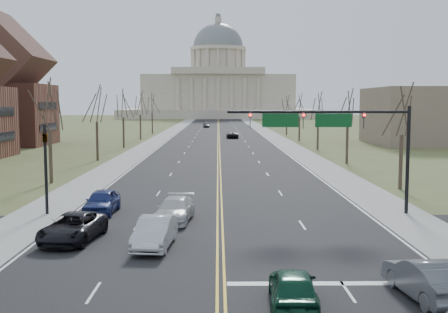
{
  "coord_description": "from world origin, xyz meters",
  "views": [
    {
      "loc": [
        -0.11,
        -23.4,
        7.45
      ],
      "look_at": [
        0.38,
        22.33,
        3.0
      ],
      "focal_mm": 45.0,
      "sensor_mm": 36.0,
      "label": 1
    }
  ],
  "objects_px": {
    "car_sb_inner_lead": "(155,232)",
    "car_far_nb": "(232,135)",
    "car_sb_outer_second": "(102,202)",
    "car_nb_inner_lead": "(293,287)",
    "car_sb_inner_second": "(175,210)",
    "signal_mast": "(332,128)",
    "car_nb_outer_lead": "(426,279)",
    "car_sb_outer_lead": "(73,227)",
    "car_far_sb": "(206,125)",
    "signal_left": "(46,159)"
  },
  "relations": [
    {
      "from": "car_sb_outer_second",
      "to": "car_far_nb",
      "type": "relative_size",
      "value": 0.97
    },
    {
      "from": "car_sb_outer_second",
      "to": "car_nb_inner_lead",
      "type": "bearing_deg",
      "value": -57.66
    },
    {
      "from": "car_sb_outer_lead",
      "to": "car_sb_inner_lead",
      "type": "bearing_deg",
      "value": -9.92
    },
    {
      "from": "car_nb_inner_lead",
      "to": "car_nb_outer_lead",
      "type": "relative_size",
      "value": 0.92
    },
    {
      "from": "car_nb_inner_lead",
      "to": "car_sb_outer_second",
      "type": "bearing_deg",
      "value": -55.09
    },
    {
      "from": "car_sb_inner_lead",
      "to": "car_sb_inner_second",
      "type": "distance_m",
      "value": 6.37
    },
    {
      "from": "car_nb_inner_lead",
      "to": "car_sb_inner_second",
      "type": "bearing_deg",
      "value": -66.08
    },
    {
      "from": "car_sb_inner_second",
      "to": "signal_mast",
      "type": "bearing_deg",
      "value": 18.26
    },
    {
      "from": "car_nb_inner_lead",
      "to": "car_sb_outer_lead",
      "type": "height_order",
      "value": "car_sb_outer_lead"
    },
    {
      "from": "car_nb_outer_lead",
      "to": "car_far_nb",
      "type": "height_order",
      "value": "car_nb_outer_lead"
    },
    {
      "from": "signal_left",
      "to": "car_sb_outer_second",
      "type": "distance_m",
      "value": 4.64
    },
    {
      "from": "signal_left",
      "to": "car_far_nb",
      "type": "bearing_deg",
      "value": 79.64
    },
    {
      "from": "signal_left",
      "to": "car_nb_outer_lead",
      "type": "bearing_deg",
      "value": -40.16
    },
    {
      "from": "signal_left",
      "to": "car_sb_outer_lead",
      "type": "relative_size",
      "value": 1.13
    },
    {
      "from": "car_nb_inner_lead",
      "to": "car_far_nb",
      "type": "relative_size",
      "value": 0.88
    },
    {
      "from": "signal_mast",
      "to": "car_nb_outer_lead",
      "type": "distance_m",
      "value": 17.02
    },
    {
      "from": "car_sb_inner_lead",
      "to": "car_sb_inner_second",
      "type": "height_order",
      "value": "car_sb_inner_lead"
    },
    {
      "from": "signal_mast",
      "to": "car_far_sb",
      "type": "bearing_deg",
      "value": 94.96
    },
    {
      "from": "signal_left",
      "to": "car_nb_inner_lead",
      "type": "xyz_separation_m",
      "value": [
        14.11,
        -17.11,
        -2.97
      ]
    },
    {
      "from": "car_sb_inner_lead",
      "to": "car_far_nb",
      "type": "xyz_separation_m",
      "value": [
        6.19,
        87.12,
        -0.11
      ]
    },
    {
      "from": "signal_left",
      "to": "car_far_sb",
      "type": "height_order",
      "value": "signal_left"
    },
    {
      "from": "car_nb_inner_lead",
      "to": "car_sb_outer_lead",
      "type": "xyz_separation_m",
      "value": [
        -10.52,
        9.84,
        0.01
      ]
    },
    {
      "from": "signal_mast",
      "to": "car_far_sb",
      "type": "height_order",
      "value": "signal_mast"
    },
    {
      "from": "car_sb_outer_lead",
      "to": "car_sb_inner_second",
      "type": "bearing_deg",
      "value": 51.44
    },
    {
      "from": "car_far_sb",
      "to": "car_sb_inner_lead",
      "type": "bearing_deg",
      "value": -97.19
    },
    {
      "from": "signal_left",
      "to": "car_sb_inner_lead",
      "type": "distance_m",
      "value": 12.25
    },
    {
      "from": "car_sb_outer_lead",
      "to": "car_sb_outer_second",
      "type": "bearing_deg",
      "value": 97.01
    },
    {
      "from": "car_far_nb",
      "to": "car_far_sb",
      "type": "distance_m",
      "value": 49.58
    },
    {
      "from": "car_nb_outer_lead",
      "to": "car_sb_outer_lead",
      "type": "relative_size",
      "value": 0.87
    },
    {
      "from": "signal_mast",
      "to": "car_sb_outer_second",
      "type": "xyz_separation_m",
      "value": [
        -15.34,
        0.24,
        -4.95
      ]
    },
    {
      "from": "signal_mast",
      "to": "car_sb_outer_second",
      "type": "distance_m",
      "value": 16.12
    },
    {
      "from": "car_sb_outer_lead",
      "to": "car_far_nb",
      "type": "xyz_separation_m",
      "value": [
        10.74,
        85.73,
        -0.06
      ]
    },
    {
      "from": "signal_left",
      "to": "car_far_nb",
      "type": "relative_size",
      "value": 1.24
    },
    {
      "from": "car_nb_inner_lead",
      "to": "car_sb_outer_lead",
      "type": "distance_m",
      "value": 14.4
    },
    {
      "from": "car_sb_outer_lead",
      "to": "car_far_nb",
      "type": "bearing_deg",
      "value": 89.97
    },
    {
      "from": "car_nb_inner_lead",
      "to": "car_sb_outer_lead",
      "type": "bearing_deg",
      "value": -39.38
    },
    {
      "from": "car_far_sb",
      "to": "car_far_nb",
      "type": "bearing_deg",
      "value": -89.81
    },
    {
      "from": "signal_left",
      "to": "car_sb_inner_second",
      "type": "relative_size",
      "value": 1.19
    },
    {
      "from": "car_sb_inner_lead",
      "to": "car_sb_outer_lead",
      "type": "xyz_separation_m",
      "value": [
        -4.55,
        1.39,
        -0.04
      ]
    },
    {
      "from": "car_sb_inner_second",
      "to": "car_far_sb",
      "type": "height_order",
      "value": "car_far_sb"
    },
    {
      "from": "car_sb_outer_second",
      "to": "car_sb_outer_lead",
      "type": "bearing_deg",
      "value": -88.95
    },
    {
      "from": "signal_mast",
      "to": "car_sb_inner_second",
      "type": "height_order",
      "value": "signal_mast"
    },
    {
      "from": "car_sb_outer_lead",
      "to": "car_far_nb",
      "type": "height_order",
      "value": "car_sb_outer_lead"
    },
    {
      "from": "signal_mast",
      "to": "car_nb_outer_lead",
      "type": "bearing_deg",
      "value": -88.82
    },
    {
      "from": "car_nb_inner_lead",
      "to": "car_sb_outer_second",
      "type": "xyz_separation_m",
      "value": [
        -10.5,
        17.35,
        0.07
      ]
    },
    {
      "from": "signal_left",
      "to": "car_nb_inner_lead",
      "type": "relative_size",
      "value": 1.4
    },
    {
      "from": "car_sb_inner_second",
      "to": "car_far_nb",
      "type": "bearing_deg",
      "value": 91.53
    },
    {
      "from": "car_sb_inner_lead",
      "to": "car_sb_outer_lead",
      "type": "relative_size",
      "value": 0.89
    },
    {
      "from": "car_far_sb",
      "to": "car_sb_inner_second",
      "type": "bearing_deg",
      "value": -96.95
    },
    {
      "from": "car_far_nb",
      "to": "car_far_sb",
      "type": "bearing_deg",
      "value": -85.47
    }
  ]
}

